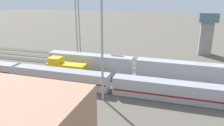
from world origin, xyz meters
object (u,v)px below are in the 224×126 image
at_px(train_on_track_4, 66,69).
at_px(light_mast_0, 75,5).
at_px(train_on_track_5, 102,82).
at_px(control_tower, 207,31).
at_px(train_on_track_3, 135,68).

height_order(train_on_track_4, light_mast_0, light_mast_0).
relative_size(train_on_track_4, train_on_track_5, 0.07).
xyz_separation_m(light_mast_0, control_tower, (-43.07, -11.73, -8.37)).
xyz_separation_m(train_on_track_5, control_tower, (-24.01, -39.14, 6.32)).
height_order(train_on_track_4, train_on_track_5, train_on_track_4).
height_order(train_on_track_3, control_tower, control_tower).
xyz_separation_m(train_on_track_4, light_mast_0, (7.51, -22.40, 14.58)).
relative_size(train_on_track_4, control_tower, 0.70).
relative_size(light_mast_0, control_tower, 1.82).
bearing_deg(train_on_track_5, train_on_track_3, -117.20).
bearing_deg(train_on_track_3, control_tower, -122.93).
xyz_separation_m(train_on_track_4, train_on_track_5, (-11.55, 5.00, -0.11)).
distance_m(train_on_track_3, train_on_track_5, 11.26).
bearing_deg(train_on_track_3, train_on_track_5, 62.80).
relative_size(train_on_track_3, light_mast_0, 1.81).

